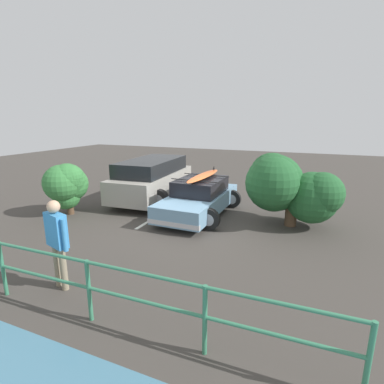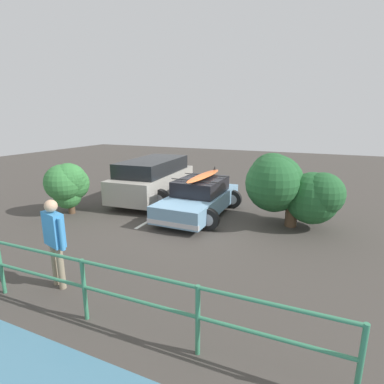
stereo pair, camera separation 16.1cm
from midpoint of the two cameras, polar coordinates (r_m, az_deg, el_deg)
ground_plane at (r=9.95m, az=0.10°, el=-5.51°), size 44.00×44.00×0.02m
parking_stripe at (r=11.07m, az=-4.22°, el=-3.45°), size 0.12×4.19×0.00m
sedan_car at (r=10.44m, az=1.88°, el=-1.07°), size 2.38×4.09×1.53m
suv_car at (r=12.39m, az=-6.96°, el=2.58°), size 2.83×4.75×1.68m
person_bystander at (r=6.41m, az=-24.08°, el=-7.62°), size 0.68×0.34×1.81m
railing_fence at (r=5.38m, az=-19.15°, el=-15.49°), size 8.13×0.25×1.10m
bush_near_left at (r=9.69m, az=17.85°, el=1.12°), size 2.94×2.37×2.22m
bush_near_right at (r=11.23m, az=-22.17°, el=1.63°), size 1.33×1.58×1.81m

